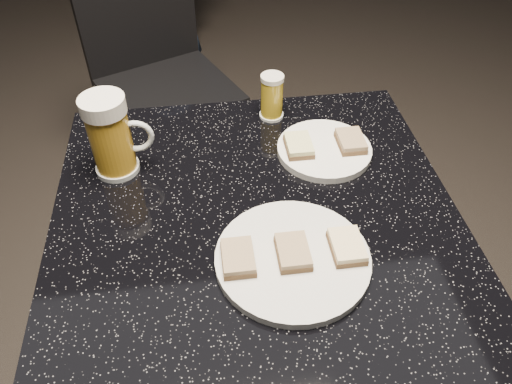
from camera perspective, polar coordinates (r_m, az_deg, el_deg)
plate_large at (r=0.79m, az=4.20°, el=-7.60°), size 0.24×0.24×0.01m
plate_small at (r=0.99m, az=7.79°, el=4.80°), size 0.18×0.18×0.01m
table at (r=1.05m, az=0.00°, el=-11.61°), size 0.70×0.70×0.75m
beer_mug at (r=0.93m, az=-16.21°, el=6.21°), size 0.12×0.08×0.16m
beer_tumbler at (r=1.06m, az=1.82°, el=10.84°), size 0.05×0.05×0.10m
chair at (r=1.78m, az=-11.14°, el=13.55°), size 0.54×0.54×0.87m
canapes_on_plate_large at (r=0.78m, az=4.26°, el=-6.85°), size 0.22×0.07×0.02m
canapes_on_plate_small at (r=0.98m, az=7.88°, el=5.55°), size 0.15×0.07×0.02m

